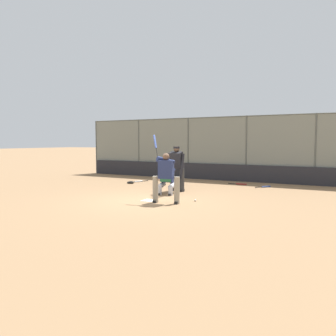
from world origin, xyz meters
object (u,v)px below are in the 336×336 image
spare_bat_third_base_side (240,184)px  batter_at_plate (166,176)px  umpire_home (177,167)px  baseball_loose (195,200)px  fielding_glove_on_dirt (131,182)px  spare_bat_near_backstop (265,187)px  spare_bat_first_base_side (140,181)px  spare_bat_by_padding (156,178)px  catcher_behind_plate (167,177)px

spare_bat_third_base_side → batter_at_plate: bearing=-101.1°
umpire_home → baseball_loose: 2.49m
fielding_glove_on_dirt → batter_at_plate: bearing=136.3°
batter_at_plate → spare_bat_third_base_side: bearing=-110.5°
umpire_home → fielding_glove_on_dirt: (3.01, -1.18, -0.92)m
spare_bat_third_base_side → spare_bat_near_backstop: bearing=-20.3°
spare_bat_near_backstop → baseball_loose: 4.73m
spare_bat_third_base_side → fielding_glove_on_dirt: 5.15m
batter_at_plate → baseball_loose: bearing=-146.8°
batter_at_plate → umpire_home: batter_at_plate is taller
spare_bat_third_base_side → spare_bat_first_base_side: same height
umpire_home → spare_bat_first_base_side: size_ratio=2.44×
spare_bat_near_backstop → fielding_glove_on_dirt: fielding_glove_on_dirt is taller
baseball_loose → spare_bat_by_padding: bearing=-49.5°
spare_bat_near_backstop → spare_bat_first_base_side: size_ratio=0.93×
catcher_behind_plate → spare_bat_third_base_side: size_ratio=1.44×
fielding_glove_on_dirt → catcher_behind_plate: bearing=145.5°
batter_at_plate → catcher_behind_plate: batter_at_plate is taller
spare_bat_first_base_side → fielding_glove_on_dirt: fielding_glove_on_dirt is taller
catcher_behind_plate → fielding_glove_on_dirt: 3.71m
spare_bat_third_base_side → spare_bat_first_base_side: size_ratio=1.17×
umpire_home → spare_bat_third_base_side: size_ratio=2.08×
spare_bat_by_padding → spare_bat_first_base_side: 1.56m
batter_at_plate → umpire_home: 2.57m
spare_bat_near_backstop → spare_bat_by_padding: same height
baseball_loose → spare_bat_near_backstop: bearing=-107.6°
batter_at_plate → spare_bat_near_backstop: size_ratio=3.21×
catcher_behind_plate → spare_bat_near_backstop: (-2.95, -3.67, -0.62)m
fielding_glove_on_dirt → spare_bat_third_base_side: bearing=-157.0°
spare_bat_third_base_side → spare_bat_first_base_side: bearing=-166.6°
umpire_home → spare_bat_near_backstop: bearing=-133.8°
batter_at_plate → spare_bat_first_base_side: batter_at_plate is taller
umpire_home → spare_bat_first_base_side: umpire_home is taller
batter_at_plate → fielding_glove_on_dirt: bearing=-54.6°
catcher_behind_plate → spare_bat_by_padding: (2.94, -4.39, -0.62)m
catcher_behind_plate → spare_bat_first_base_side: (2.99, -2.83, -0.62)m
catcher_behind_plate → spare_bat_near_backstop: size_ratio=1.80×
spare_bat_by_padding → fielding_glove_on_dirt: size_ratio=2.58×
umpire_home → baseball_loose: umpire_home is taller
umpire_home → spare_bat_near_backstop: (-2.96, -2.78, -0.95)m
baseball_loose → catcher_behind_plate: bearing=-28.9°
spare_bat_by_padding → spare_bat_first_base_side: same height
umpire_home → fielding_glove_on_dirt: bearing=-18.5°
spare_bat_by_padding → spare_bat_third_base_side: bearing=-168.4°
spare_bat_first_base_side → baseball_loose: size_ratio=10.08×
batter_at_plate → spare_bat_near_backstop: bearing=-123.4°
batter_at_plate → spare_bat_near_backstop: (-2.17, -5.22, -0.86)m
catcher_behind_plate → fielding_glove_on_dirt: (3.02, -2.07, -0.59)m
spare_bat_by_padding → baseball_loose: bearing=145.8°
umpire_home → spare_bat_near_backstop: size_ratio=2.62×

